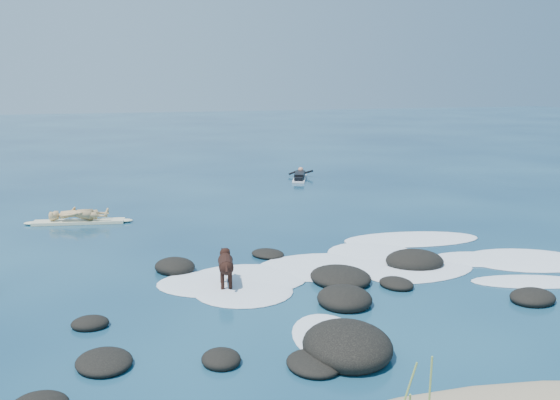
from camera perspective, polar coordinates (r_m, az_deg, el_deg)
name	(u,v)px	position (r m, az deg, el deg)	size (l,w,h in m)	color
ground	(261,275)	(14.21, -1.79, -6.88)	(160.00, 160.00, 0.00)	#0A2642
reef_rocks	(282,301)	(12.28, 0.17, -9.21)	(12.15, 7.47, 0.64)	black
breaking_foam	(375,266)	(14.99, 8.69, -6.03)	(10.94, 7.77, 0.12)	white
standing_surfer_rig	(78,200)	(20.15, -18.02, 0.00)	(3.27, 1.13, 1.87)	beige
paddling_surfer_rig	(300,176)	(28.02, 1.82, 2.19)	(1.65, 2.51, 0.45)	white
dog	(226,264)	(13.28, -4.98, -5.82)	(0.49, 1.24, 0.79)	black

